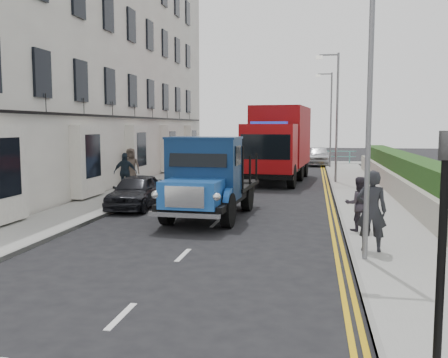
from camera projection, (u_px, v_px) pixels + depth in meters
ground at (201, 237)px, 14.16m from camera, size 120.00×120.00×0.00m
pavement_west at (137, 191)px, 23.88m from camera, size 2.40×38.00×0.12m
pavement_east at (363, 196)px, 22.02m from camera, size 2.60×38.00×0.12m
promenade at (277, 162)px, 42.53m from camera, size 30.00×2.50×0.12m
sea_plane at (292, 147)px, 72.87m from camera, size 120.00×120.00×0.00m
terrace_west at (87, 53)px, 27.79m from camera, size 6.31×30.20×14.25m
garden_east at (409, 178)px, 21.60m from camera, size 1.45×28.00×1.75m
seafront_railing at (276, 157)px, 41.69m from camera, size 13.00×0.08×1.11m
lamp_near at (364, 88)px, 11.04m from camera, size 1.23×0.18×7.00m
lamp_mid at (335, 110)px, 26.70m from camera, size 1.23×0.18×7.00m
lamp_far at (329, 114)px, 36.48m from camera, size 1.23×0.18×7.00m
traffic_signal at (443, 219)px, 5.79m from camera, size 0.16×0.20×3.10m
bedford_lorry at (205, 183)px, 16.53m from camera, size 2.62×5.93×2.74m
red_lorry at (279, 141)px, 28.41m from camera, size 3.45×8.32×4.25m
parked_car_front at (136, 191)px, 19.17m from camera, size 1.64×3.85×1.30m
parked_car_mid at (201, 172)px, 26.31m from camera, size 2.09×4.50×1.43m
parked_car_rear at (204, 174)px, 26.29m from camera, size 2.00×4.42×1.26m
seafront_car_left at (229, 158)px, 39.31m from camera, size 2.95×4.98×1.30m
seafront_car_right at (319, 156)px, 39.88m from camera, size 1.89×4.57×1.55m
pedestrian_east_near at (372, 211)px, 12.04m from camera, size 0.76×0.53×1.98m
pedestrian_east_far at (358, 204)px, 14.40m from camera, size 0.85×0.71×1.58m
pedestrian_west_near at (125, 172)px, 22.83m from camera, size 1.12×0.63×1.81m
pedestrian_west_far at (131, 167)px, 25.22m from camera, size 0.99×0.70×1.91m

